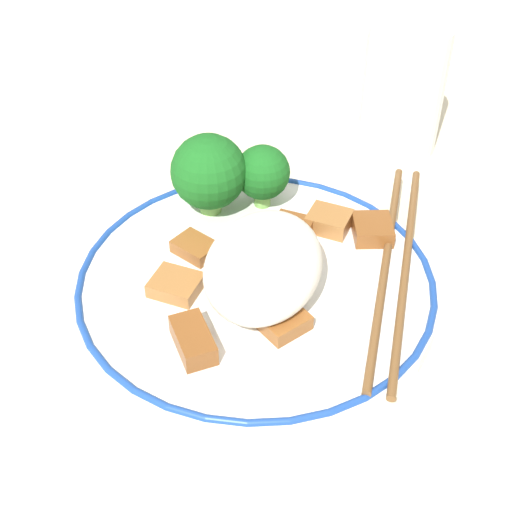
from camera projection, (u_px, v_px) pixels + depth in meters
ground_plane at (256, 294)px, 0.49m from camera, size 3.00×3.00×0.00m
plate at (256, 285)px, 0.49m from camera, size 0.25×0.25×0.02m
rice_mound at (263, 265)px, 0.46m from camera, size 0.11×0.08×0.04m
broccoli_back_left at (263, 173)px, 0.53m from camera, size 0.04×0.04×0.05m
broccoli_back_center at (209, 172)px, 0.52m from camera, size 0.06×0.06×0.06m
meat_near_front at (176, 285)px, 0.47m from camera, size 0.03×0.04×0.01m
meat_near_left at (193, 340)px, 0.43m from camera, size 0.04×0.04×0.01m
meat_near_right at (279, 317)px, 0.45m from camera, size 0.04×0.04×0.01m
meat_near_back at (372, 229)px, 0.51m from camera, size 0.04×0.03×0.01m
meat_on_rice_edge at (246, 251)px, 0.50m from camera, size 0.04×0.04×0.01m
meat_mid_left at (290, 233)px, 0.51m from camera, size 0.04×0.03×0.01m
meat_mid_right at (195, 248)px, 0.50m from camera, size 0.03×0.04×0.01m
meat_far_scatter at (329, 221)px, 0.52m from camera, size 0.03×0.03×0.01m
chopsticks at (396, 265)px, 0.49m from camera, size 0.23×0.02×0.01m
drinking_glass at (403, 89)px, 0.61m from camera, size 0.07×0.07×0.11m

